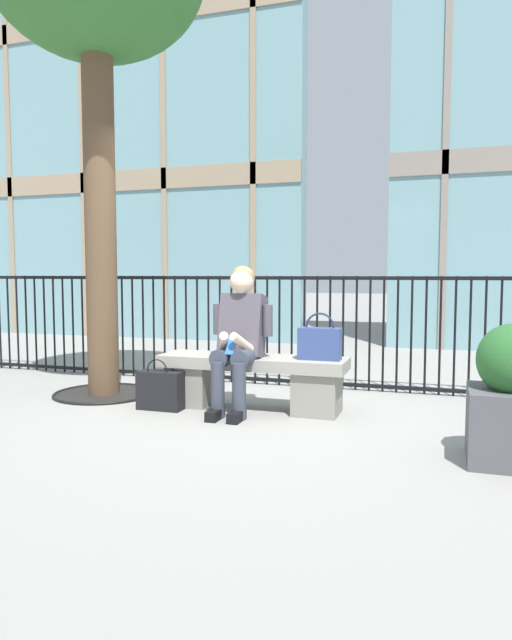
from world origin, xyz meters
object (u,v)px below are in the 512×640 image
object	(u,v)px
handbag_on_bench	(320,343)
planter	(512,399)
seated_person_with_phone	(239,334)
stone_bench	(252,377)
shopping_bag	(161,390)

from	to	relation	value
handbag_on_bench	planter	size ratio (longest dim) A/B	0.45
planter	handbag_on_bench	bearing A→B (deg)	148.16
seated_person_with_phone	handbag_on_bench	bearing A→B (deg)	10.30
stone_bench	shopping_bag	xyz separation A→B (m)	(-0.73, -0.26, -0.10)
shopping_bag	planter	bearing A→B (deg)	-12.42
stone_bench	shopping_bag	size ratio (longest dim) A/B	3.67
seated_person_with_phone	planter	distance (m)	2.15
planter	shopping_bag	bearing A→B (deg)	167.58
handbag_on_bench	planter	bearing A→B (deg)	-31.84
seated_person_with_phone	handbag_on_bench	xyz separation A→B (m)	(0.65, 0.12, -0.06)
stone_bench	seated_person_with_phone	xyz separation A→B (m)	(-0.07, -0.13, 0.38)
shopping_bag	handbag_on_bench	bearing A→B (deg)	10.93
stone_bench	planter	size ratio (longest dim) A/B	1.88
stone_bench	planter	distance (m)	2.11
handbag_on_bench	planter	xyz separation A→B (m)	(1.35, -0.84, -0.20)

